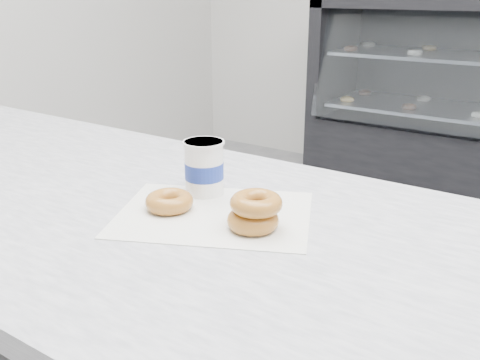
% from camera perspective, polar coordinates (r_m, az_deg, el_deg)
% --- Properties ---
extents(wax_paper, '(0.42, 0.38, 0.00)m').
position_cam_1_polar(wax_paper, '(0.96, -2.78, -3.63)').
color(wax_paper, silver).
rests_on(wax_paper, counter).
extents(donut_single, '(0.10, 0.10, 0.03)m').
position_cam_1_polar(donut_single, '(0.98, -7.55, -2.27)').
color(donut_single, '#B77132').
rests_on(donut_single, wax_paper).
extents(donut_stack, '(0.12, 0.12, 0.06)m').
position_cam_1_polar(donut_stack, '(0.89, 1.56, -3.39)').
color(donut_stack, '#B77132').
rests_on(donut_stack, wax_paper).
extents(coffee_cup, '(0.09, 0.09, 0.11)m').
position_cam_1_polar(coffee_cup, '(1.04, -3.85, 1.36)').
color(coffee_cup, white).
rests_on(coffee_cup, counter).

